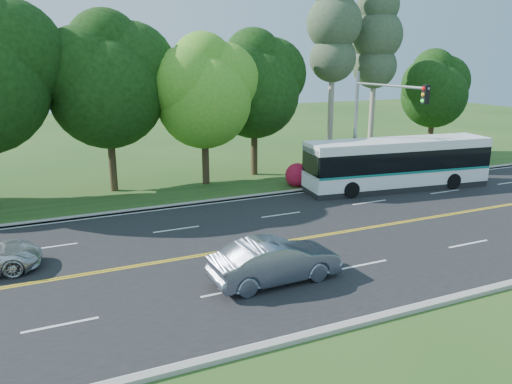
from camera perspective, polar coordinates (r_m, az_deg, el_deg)
name	(u,v)px	position (r m, az deg, el deg)	size (l,w,h in m)	color
ground	(326,235)	(22.92, 8.01, -4.90)	(120.00, 120.00, 0.00)	#254D19
road	(326,235)	(22.91, 8.01, -4.88)	(60.00, 14.00, 0.02)	black
curb_north	(260,195)	(28.89, 0.50, -0.36)	(60.00, 0.30, 0.15)	#A19A91
curb_south	(443,302)	(17.77, 20.55, -11.65)	(60.00, 0.30, 0.15)	#A19A91
grass_verge	(248,188)	(30.53, -0.95, 0.44)	(60.00, 4.00, 0.10)	#254D19
lane_markings	(324,235)	(22.86, 7.81, -4.88)	(57.60, 13.82, 0.00)	gold
tree_row	(146,76)	(30.98, -12.41, 12.82)	(44.70, 9.10, 13.84)	black
bougainvillea_hedge	(354,170)	(33.10, 11.15, 2.50)	(9.50, 2.25, 1.50)	#AA0E34
traffic_signal	(375,113)	(29.88, 13.49, 8.72)	(0.42, 6.10, 7.00)	gray
transit_bus	(397,164)	(31.49, 15.85, 3.05)	(11.74, 3.83, 3.02)	white
sedan	(275,261)	(17.90, 2.21, -7.87)	(1.65, 4.73, 1.56)	slate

